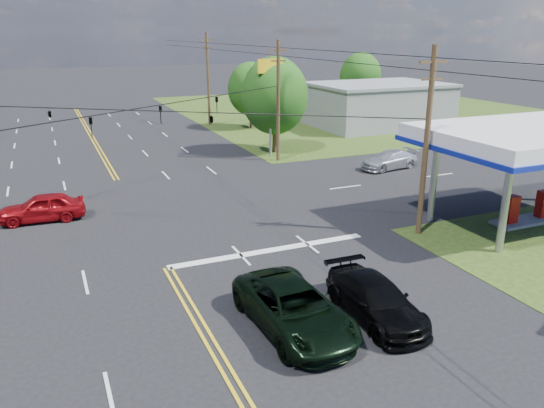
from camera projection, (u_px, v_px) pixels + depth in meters
name	position (u px, v px, depth m)	size (l,w,h in m)	color
ground	(136.00, 214.00, 30.64)	(280.00, 280.00, 0.00)	black
grass_ne	(357.00, 109.00, 71.78)	(46.00, 48.00, 0.03)	#273A12
stop_bar	(270.00, 251.00, 25.55)	(10.00, 0.50, 0.02)	silver
retail_ne	(378.00, 106.00, 58.74)	(14.00, 10.00, 4.40)	gray
gas_canopy	(538.00, 139.00, 27.82)	(12.20, 8.20, 5.35)	white
pole_se	(426.00, 141.00, 26.18)	(1.60, 0.28, 9.50)	#49371F
pole_ne	(278.00, 100.00, 41.88)	(1.60, 0.28, 9.50)	#49371F
pole_right_far	(208.00, 78.00, 58.37)	(1.60, 0.28, 10.00)	#49371F
span_wire_signals	(128.00, 110.00, 28.78)	(26.00, 18.00, 1.13)	black
power_lines	(130.00, 63.00, 26.23)	(26.04, 100.00, 0.64)	black
tree_right_a	(275.00, 96.00, 44.89)	(5.70, 5.70, 8.18)	#49371F
tree_right_b	(251.00, 89.00, 56.50)	(4.94, 4.94, 7.09)	#49371F
tree_far_r	(360.00, 76.00, 68.25)	(5.32, 5.32, 7.63)	#49371F
pickup_dkgreen	(294.00, 308.00, 18.60)	(2.70, 5.85, 1.63)	black
suv_black	(376.00, 300.00, 19.38)	(2.05, 5.04, 1.46)	black
sedan_red	(42.00, 207.00, 29.41)	(1.82, 4.53, 1.54)	maroon
sedan_far	(389.00, 160.00, 40.62)	(1.95, 4.81, 1.40)	silver
polesign_ne	(270.00, 81.00, 42.82)	(2.22, 0.31, 8.03)	#A5A5AA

